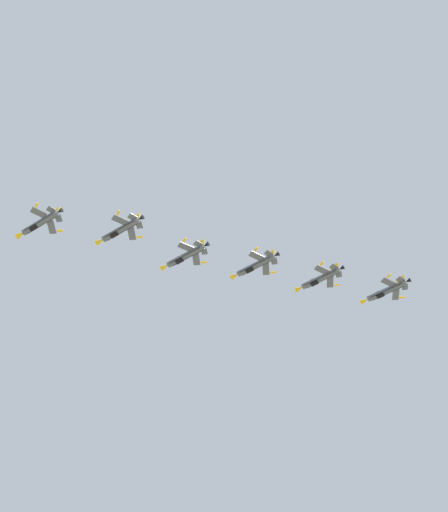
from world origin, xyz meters
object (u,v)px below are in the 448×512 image
at_px(fighter_jet_lead, 40,223).
at_px(fighter_jet_trail_slot, 386,291).
at_px(fighter_jet_left_outer, 255,265).
at_px(fighter_jet_right_wing, 185,256).
at_px(fighter_jet_right_outer, 320,279).
at_px(fighter_jet_left_wing, 120,230).

relative_size(fighter_jet_lead, fighter_jet_trail_slot, 1.00).
height_order(fighter_jet_lead, fighter_jet_left_outer, fighter_jet_left_outer).
distance_m(fighter_jet_lead, fighter_jet_right_wing, 40.38).
distance_m(fighter_jet_lead, fighter_jet_right_outer, 80.77).
distance_m(fighter_jet_left_wing, fighter_jet_right_outer, 59.56).
height_order(fighter_jet_right_wing, fighter_jet_trail_slot, fighter_jet_trail_slot).
xyz_separation_m(fighter_jet_right_wing, fighter_jet_trail_slot, (57.06, 18.63, 1.67)).
bearing_deg(fighter_jet_trail_slot, fighter_jet_left_wing, 139.12).
bearing_deg(fighter_jet_left_outer, fighter_jet_right_outer, -41.00).
bearing_deg(fighter_jet_left_wing, fighter_jet_right_outer, -38.71).
bearing_deg(fighter_jet_left_outer, fighter_jet_left_wing, 142.44).
distance_m(fighter_jet_left_outer, fighter_jet_right_outer, 19.94).
relative_size(fighter_jet_right_outer, fighter_jet_trail_slot, 1.00).
bearing_deg(fighter_jet_right_wing, fighter_jet_left_outer, -43.18).
xyz_separation_m(fighter_jet_right_wing, fighter_jet_right_outer, (37.94, 13.68, 3.24)).
bearing_deg(fighter_jet_left_outer, fighter_jet_trail_slot, -44.19).
xyz_separation_m(fighter_jet_lead, fighter_jet_left_outer, (57.21, 20.58, 2.04)).
height_order(fighter_jet_left_outer, fighter_jet_right_outer, fighter_jet_right_outer).
distance_m(fighter_jet_left_outer, fighter_jet_trail_slot, 39.61).
bearing_deg(fighter_jet_right_wing, fighter_jet_left_wing, 148.37).
distance_m(fighter_jet_right_wing, fighter_jet_left_outer, 20.54).
bearing_deg(fighter_jet_right_outer, fighter_jet_left_wing, 141.29).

